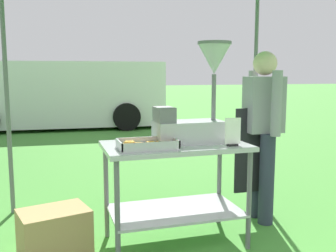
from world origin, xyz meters
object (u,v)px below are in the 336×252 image
at_px(donut_fryer, 196,103).
at_px(donut_cart, 175,170).
at_px(donut_tray, 147,145).
at_px(menu_sign, 233,134).
at_px(supply_crate, 54,232).
at_px(vendor, 262,128).
at_px(van_white, 60,94).

bearing_deg(donut_fryer, donut_cart, -172.75).
xyz_separation_m(donut_tray, menu_sign, (0.67, -0.09, 0.07)).
relative_size(donut_fryer, supply_crate, 1.40).
distance_m(vendor, supply_crate, 2.05).
distance_m(donut_tray, donut_fryer, 0.57).
relative_size(menu_sign, supply_crate, 0.38).
distance_m(donut_cart, vendor, 1.01).
xyz_separation_m(donut_fryer, supply_crate, (-1.16, 0.06, -0.99)).
relative_size(donut_tray, vendor, 0.28).
distance_m(donut_cart, donut_tray, 0.38).
height_order(donut_fryer, menu_sign, donut_fryer).
height_order(donut_tray, menu_sign, menu_sign).
height_order(donut_tray, donut_fryer, donut_fryer).
bearing_deg(supply_crate, vendor, 4.68).
distance_m(vendor, van_white, 7.41).
bearing_deg(donut_tray, van_white, 93.45).
xyz_separation_m(donut_tray, vendor, (1.21, 0.37, 0.04)).
bearing_deg(donut_cart, van_white, 95.54).
bearing_deg(supply_crate, van_white, 88.10).
bearing_deg(van_white, donut_fryer, -82.99).
relative_size(vendor, supply_crate, 2.72).
xyz_separation_m(donut_cart, donut_tray, (-0.27, -0.13, 0.25)).
height_order(vendor, van_white, van_white).
height_order(menu_sign, van_white, van_white).
xyz_separation_m(donut_cart, donut_fryer, (0.19, 0.02, 0.55)).
xyz_separation_m(donut_fryer, van_white, (-0.91, 7.44, -0.29)).
bearing_deg(van_white, donut_tray, -86.55).
distance_m(donut_tray, van_white, 7.60).
height_order(donut_fryer, vendor, donut_fryer).
bearing_deg(menu_sign, supply_crate, 167.59).
relative_size(supply_crate, van_white, 0.11).
xyz_separation_m(donut_cart, vendor, (0.94, 0.24, 0.28)).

